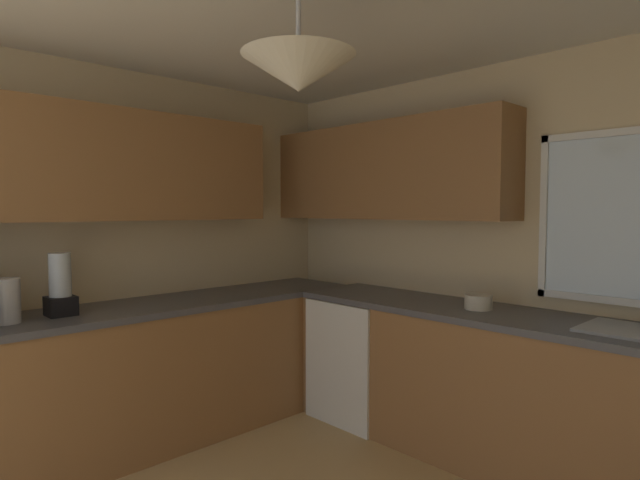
% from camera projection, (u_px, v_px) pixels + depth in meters
% --- Properties ---
extents(room_shell, '(4.04, 3.82, 2.52)m').
position_uv_depth(room_shell, '(320.00, 172.00, 2.62)').
color(room_shell, beige).
rests_on(room_shell, ground_plane).
extents(counter_run_left, '(0.65, 3.43, 0.91)m').
position_uv_depth(counter_run_left, '(124.00, 379.00, 3.27)').
color(counter_run_left, olive).
rests_on(counter_run_left, ground_plane).
extents(counter_run_back, '(3.13, 0.65, 0.91)m').
position_uv_depth(counter_run_back, '(524.00, 395.00, 2.99)').
color(counter_run_back, olive).
rests_on(counter_run_back, ground_plane).
extents(dishwasher, '(0.60, 0.60, 0.87)m').
position_uv_depth(dishwasher, '(363.00, 357.00, 3.84)').
color(dishwasher, white).
rests_on(dishwasher, ground_plane).
extents(kettle, '(0.14, 0.14, 0.24)m').
position_uv_depth(kettle, '(6.00, 301.00, 2.78)').
color(kettle, '#B7B7BC').
rests_on(kettle, counter_run_left).
extents(bowl, '(0.17, 0.17, 0.09)m').
position_uv_depth(bowl, '(478.00, 302.00, 3.18)').
color(bowl, beige).
rests_on(bowl, counter_run_back).
extents(blender_appliance, '(0.15, 0.15, 0.36)m').
position_uv_depth(blender_appliance, '(60.00, 287.00, 2.98)').
color(blender_appliance, black).
rests_on(blender_appliance, counter_run_left).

